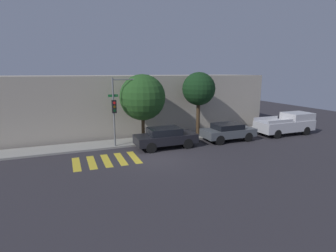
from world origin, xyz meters
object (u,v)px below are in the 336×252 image
Objects in this scene: pickup_truck at (287,124)px; tree_near_corner at (143,97)px; traffic_light_pole at (121,101)px; sedan_middle at (228,131)px; sedan_near_corner at (165,137)px; tree_midblock at (199,89)px.

pickup_truck is 13.00m from tree_near_corner.
sedan_middle is at bearing -8.76° from traffic_light_pole.
sedan_near_corner is at bearing -23.91° from traffic_light_pole.
tree_midblock reaches higher than traffic_light_pole.
sedan_near_corner is 5.29m from tree_midblock.
pickup_truck reaches higher than sedan_near_corner.
sedan_near_corner is 5.37m from sedan_middle.
tree_midblock is (-1.67, 1.98, 3.26)m from sedan_middle.
tree_midblock reaches higher than sedan_near_corner.
traffic_light_pole reaches higher than sedan_near_corner.
traffic_light_pole is 8.73m from sedan_middle.
sedan_near_corner is 0.85× the size of tree_near_corner.
traffic_light_pole reaches higher than pickup_truck.
pickup_truck is at bearing -5.05° from traffic_light_pole.
tree_midblock is at bearing 6.15° from traffic_light_pole.
tree_near_corner reaches higher than sedan_middle.
sedan_middle is (8.24, -1.27, -2.61)m from traffic_light_pole.
traffic_light_pole is at bearing 174.95° from pickup_truck.
sedan_middle is 0.78× the size of tree_midblock.
sedan_near_corner is at bearing -151.89° from tree_midblock.
tree_near_corner is (-6.45, 1.98, 2.76)m from sedan_middle.
tree_midblock is at bearing 130.24° from sedan_middle.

